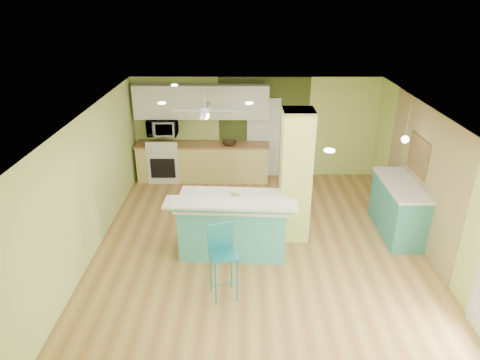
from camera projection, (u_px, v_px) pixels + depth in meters
name	position (u px, v px, depth m)	size (l,w,h in m)	color
floor	(260.00, 249.00, 7.89)	(6.00, 7.00, 0.01)	#9D6837
ceiling	(263.00, 117.00, 6.87)	(6.00, 7.00, 0.01)	white
wall_back	(255.00, 128.00, 10.58)	(6.00, 0.01, 2.50)	#C8D974
wall_front	(275.00, 339.00, 4.18)	(6.00, 0.01, 2.50)	#C8D974
wall_left	(88.00, 187.00, 7.40)	(0.01, 7.00, 2.50)	#C8D974
wall_right	(435.00, 188.00, 7.36)	(0.01, 7.00, 2.50)	#C8D974
wood_panel	(421.00, 174.00, 7.91)	(0.02, 3.40, 2.50)	#958055
olive_accent	(264.00, 128.00, 10.56)	(2.20, 0.02, 2.50)	#3D481D
interior_door	(263.00, 138.00, 10.64)	(0.82, 0.05, 2.00)	white
column	(295.00, 176.00, 7.83)	(0.55, 0.55, 2.50)	#BDC95D
kitchen_run	(203.00, 161.00, 10.63)	(3.25, 0.63, 0.94)	#D7C771
stove	(165.00, 162.00, 10.63)	(0.76, 0.66, 1.08)	white
upper_cabinets	(201.00, 102.00, 10.13)	(3.20, 0.34, 0.80)	white
microwave	(162.00, 127.00, 10.27)	(0.70, 0.48, 0.39)	white
ceiling_fan	(205.00, 111.00, 8.88)	(1.41, 1.41, 0.61)	silver
pendant_lamp	(405.00, 139.00, 7.79)	(0.14, 0.14, 0.69)	white
wall_decor	(418.00, 155.00, 7.97)	(0.03, 0.90, 0.70)	brown
peninsula	(233.00, 224.00, 7.65)	(2.23, 1.27, 1.18)	teal
bar_stool	(222.00, 250.00, 6.43)	(0.49, 0.49, 1.20)	teal
side_counter	(399.00, 208.00, 8.23)	(0.70, 1.64, 1.06)	teal
fruit_bowl	(229.00, 143.00, 10.33)	(0.35, 0.35, 0.09)	#342115
canister	(236.00, 194.00, 7.47)	(0.17, 0.17, 0.16)	gold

